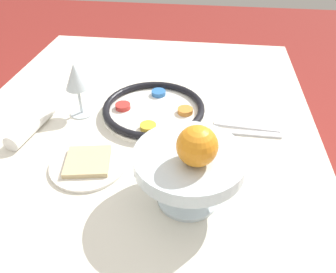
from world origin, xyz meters
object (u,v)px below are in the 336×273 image
at_px(wine_glass, 76,79).
at_px(napkin_roll, 31,125).
at_px(orange_fruit, 197,146).
at_px(bread_plate, 88,163).
at_px(fruit_stand, 189,164).
at_px(seder_plate, 154,109).

height_order(wine_glass, napkin_roll, wine_glass).
xyz_separation_m(orange_fruit, bread_plate, (-0.09, -0.26, -0.16)).
relative_size(wine_glass, fruit_stand, 0.71).
distance_m(wine_glass, napkin_roll, 0.17).
xyz_separation_m(fruit_stand, bread_plate, (-0.07, -0.24, -0.09)).
relative_size(orange_fruit, napkin_roll, 0.42).
bearing_deg(napkin_roll, wine_glass, 135.17).
relative_size(wine_glass, bread_plate, 0.87).
bearing_deg(napkin_roll, orange_fruit, 65.46).
distance_m(fruit_stand, bread_plate, 0.27).
xyz_separation_m(wine_glass, napkin_roll, (0.10, -0.10, -0.09)).
xyz_separation_m(bread_plate, napkin_roll, (-0.11, -0.19, 0.01)).
relative_size(seder_plate, bread_plate, 1.63).
height_order(seder_plate, fruit_stand, fruit_stand).
height_order(orange_fruit, napkin_roll, orange_fruit).
relative_size(seder_plate, orange_fruit, 3.89).
bearing_deg(wine_glass, seder_plate, 97.38).
bearing_deg(fruit_stand, bread_plate, -106.29).
distance_m(seder_plate, wine_glass, 0.23).
bearing_deg(fruit_stand, seder_plate, -158.30).
height_order(fruit_stand, bread_plate, fruit_stand).
relative_size(wine_glass, orange_fruit, 2.06).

